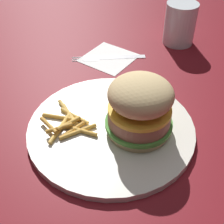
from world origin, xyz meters
The scene contains 7 objects.
ground_plane centered at (0.00, 0.00, 0.00)m, with size 1.60×1.60×0.00m, color maroon.
plate centered at (0.02, 0.00, 0.01)m, with size 0.29×0.29×0.01m, color silver.
sandwich centered at (0.07, 0.02, 0.06)m, with size 0.11×0.11×0.10m.
fries_pile centered at (-0.04, -0.04, 0.02)m, with size 0.11×0.09×0.01m.
napkin centered at (-0.13, 0.19, 0.00)m, with size 0.11×0.11×0.00m, color white.
fork centered at (-0.13, 0.19, 0.00)m, with size 0.14×0.13×0.00m.
drink_glass centered at (-0.03, 0.36, 0.04)m, with size 0.08×0.08×0.10m.
Camera 1 is at (0.25, -0.31, 0.38)m, focal length 48.96 mm.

